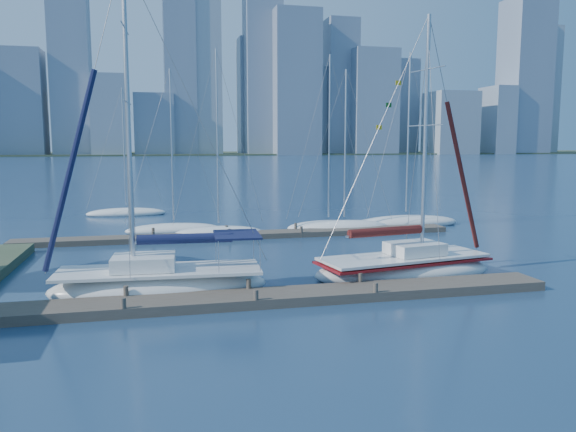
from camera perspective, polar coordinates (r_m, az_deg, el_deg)
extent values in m
plane|color=#182E4E|center=(23.24, -3.65, -8.86)|extent=(700.00, 700.00, 0.00)
cube|color=#473E34|center=(23.19, -3.66, -8.38)|extent=(26.00, 2.00, 0.40)
cube|color=#473E34|center=(38.95, -4.65, -1.96)|extent=(30.00, 1.80, 0.36)
cube|color=#38472D|center=(342.09, -12.62, 6.15)|extent=(800.00, 100.00, 1.50)
ellipsoid|color=white|center=(25.18, -12.86, -7.11)|extent=(9.50, 3.57, 1.64)
cube|color=white|center=(25.00, -12.91, -5.41)|extent=(8.80, 3.28, 0.13)
cube|color=white|center=(24.96, -14.44, -4.58)|extent=(2.73, 2.13, 0.60)
cylinder|color=silver|center=(24.50, -15.94, 9.55)|extent=(0.20, 0.20, 12.89)
cylinder|color=silver|center=(24.72, -10.39, -2.52)|extent=(4.43, 0.35, 0.11)
cylinder|color=#101336|center=(24.70, -10.40, -2.27)|extent=(4.09, 0.66, 0.44)
cube|color=#101336|center=(24.76, -5.21, -1.89)|extent=(2.11, 2.71, 0.09)
ellipsoid|color=white|center=(28.13, 11.64, -5.56)|extent=(9.39, 4.45, 1.58)
cube|color=white|center=(27.98, 11.68, -4.09)|extent=(8.70, 4.10, 0.13)
cube|color=white|center=(28.27, 12.75, -3.24)|extent=(2.82, 2.32, 0.58)
cylinder|color=silver|center=(28.05, 13.78, 7.76)|extent=(0.19, 0.19, 11.45)
cylinder|color=silver|center=(27.17, 9.86, -1.78)|extent=(4.23, 0.83, 0.11)
cylinder|color=#4A0F13|center=(27.15, 9.87, -1.56)|extent=(3.95, 1.09, 0.42)
cube|color=maroon|center=(28.01, 11.67, -4.45)|extent=(8.91, 4.25, 0.11)
ellipsoid|color=white|center=(41.94, -11.51, -1.40)|extent=(7.20, 3.13, 1.02)
cylinder|color=silver|center=(41.46, -11.73, 7.03)|extent=(0.11, 0.11, 10.81)
ellipsoid|color=white|center=(39.79, -7.03, -1.77)|extent=(6.35, 2.16, 1.06)
cylinder|color=silver|center=(39.29, -7.19, 7.93)|extent=(0.12, 0.12, 11.87)
ellipsoid|color=white|center=(42.73, 4.12, -1.10)|extent=(6.61, 2.80, 1.03)
cylinder|color=silver|center=(42.26, 4.21, 8.00)|extent=(0.11, 0.11, 12.02)
ellipsoid|color=white|center=(42.26, 5.72, -1.19)|extent=(7.32, 5.02, 1.14)
cylinder|color=silver|center=(41.78, 5.84, 7.27)|extent=(0.12, 0.12, 10.78)
ellipsoid|color=white|center=(45.33, 11.88, -0.70)|extent=(9.03, 5.93, 1.26)
cylinder|color=silver|center=(44.90, 12.12, 8.23)|extent=(0.14, 0.14, 12.25)
ellipsoid|color=white|center=(52.90, -16.09, 0.26)|extent=(7.27, 4.53, 1.02)
cylinder|color=silver|center=(52.52, -16.32, 6.73)|extent=(0.11, 0.11, 10.44)
cube|color=slate|center=(317.12, -25.60, 10.32)|extent=(23.69, 17.63, 53.03)
cube|color=#96A5B4|center=(334.50, -20.95, 8.74)|extent=(14.90, 17.61, 34.09)
cube|color=slate|center=(308.07, -17.56, 9.70)|extent=(18.80, 19.81, 41.17)
cube|color=slate|center=(308.84, -13.43, 9.01)|extent=(20.44, 16.86, 32.25)
cube|color=#96A5B4|center=(315.13, -8.79, 14.76)|extent=(20.48, 14.99, 94.42)
cube|color=slate|center=(332.42, -3.58, 11.96)|extent=(16.89, 17.46, 65.75)
cube|color=slate|center=(311.28, 0.80, 13.30)|extent=(24.56, 18.95, 76.81)
cube|color=#96A5B4|center=(331.18, 3.60, 10.55)|extent=(13.60, 17.11, 49.30)
cube|color=slate|center=(325.18, 8.59, 11.32)|extent=(25.18, 18.80, 58.15)
cube|color=slate|center=(364.85, 11.47, 10.78)|extent=(16.05, 17.52, 57.54)
cube|color=#96A5B4|center=(344.72, 16.17, 9.03)|extent=(25.19, 23.94, 35.78)
cube|color=slate|center=(360.66, 20.44, 9.07)|extent=(13.34, 21.38, 39.54)
cube|color=slate|center=(376.08, 22.88, 12.83)|extent=(24.02, 23.60, 91.37)
cube|color=#96A5B4|center=(407.22, 24.39, 11.50)|extent=(15.24, 17.08, 80.13)
cube|color=slate|center=(319.74, -21.36, 17.08)|extent=(19.15, 18.00, 125.71)
cube|color=slate|center=(314.88, -10.93, 14.62)|extent=(16.49, 18.00, 93.36)
cube|color=slate|center=(321.76, -2.59, 16.77)|extent=(19.75, 18.00, 117.63)
cube|color=slate|center=(330.26, 5.32, 12.83)|extent=(17.36, 18.00, 75.59)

